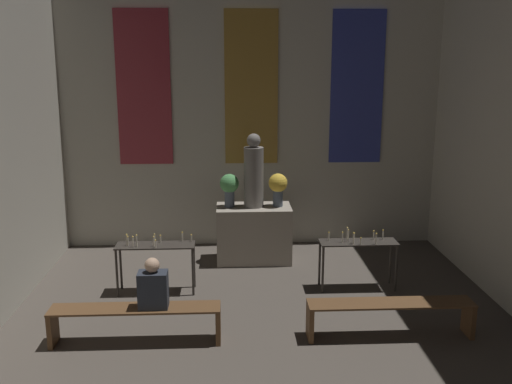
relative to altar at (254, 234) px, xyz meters
The scene contains 10 objects.
wall_back 2.24m from the altar, 90.00° to the left, with size 7.15×0.16×4.92m.
altar is the anchor object (origin of this frame).
statue 1.07m from the altar, 90.00° to the left, with size 0.34×0.34×1.27m.
flower_vase_left 0.95m from the altar, behind, with size 0.33×0.33×0.58m.
flower_vase_right 0.95m from the altar, ahead, with size 0.33×0.33×0.58m.
candle_rack_left 2.04m from the altar, 139.16° to the right, with size 1.18×0.37×0.94m.
candle_rack_right 2.04m from the altar, 40.94° to the right, with size 1.18×0.37×0.95m.
pew_back_left 3.34m from the altar, 118.65° to the right, with size 2.11×0.36×0.47m.
pew_back_right 3.34m from the altar, 61.35° to the right, with size 2.11×0.36×0.47m.
person_seated 3.25m from the altar, 115.06° to the right, with size 0.36×0.24×0.64m.
Camera 1 is at (-0.43, 1.08, 3.46)m, focal length 40.00 mm.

